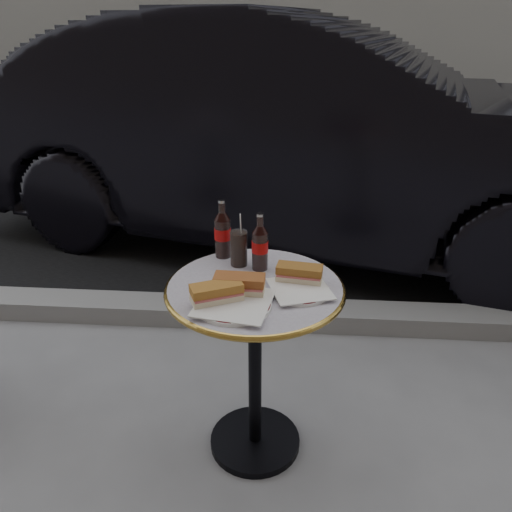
# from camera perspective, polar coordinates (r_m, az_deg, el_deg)

# --- Properties ---
(ground) EXTENTS (80.00, 80.00, 0.00)m
(ground) POSITION_cam_1_polar(r_m,az_deg,el_deg) (2.17, -0.11, -20.58)
(ground) COLOR gray
(ground) RESTS_ON ground
(asphalt_road) EXTENTS (40.00, 8.00, 0.00)m
(asphalt_road) POSITION_cam_1_polar(r_m,az_deg,el_deg) (6.68, 3.25, 11.95)
(asphalt_road) COLOR black
(asphalt_road) RESTS_ON ground
(curb) EXTENTS (40.00, 0.20, 0.12)m
(curb) POSITION_cam_1_polar(r_m,az_deg,el_deg) (2.84, 1.29, -6.69)
(curb) COLOR gray
(curb) RESTS_ON ground
(bistro_table) EXTENTS (0.62, 0.62, 0.73)m
(bistro_table) POSITION_cam_1_polar(r_m,az_deg,el_deg) (1.92, -0.11, -12.97)
(bistro_table) COLOR #BAB2C4
(bistro_table) RESTS_ON ground
(plate_left) EXTENTS (0.31, 0.31, 0.01)m
(plate_left) POSITION_cam_1_polar(r_m,az_deg,el_deg) (1.59, -2.52, -5.61)
(plate_left) COLOR white
(plate_left) RESTS_ON bistro_table
(plate_right) EXTENTS (0.22, 0.22, 0.01)m
(plate_right) POSITION_cam_1_polar(r_m,az_deg,el_deg) (1.68, 5.05, -3.96)
(plate_right) COLOR white
(plate_right) RESTS_ON bistro_table
(sandwich_left_a) EXTENTS (0.18, 0.14, 0.06)m
(sandwich_left_a) POSITION_cam_1_polar(r_m,az_deg,el_deg) (1.59, -4.52, -4.27)
(sandwich_left_a) COLOR #AA6D2B
(sandwich_left_a) RESTS_ON plate_left
(sandwich_left_b) EXTENTS (0.17, 0.08, 0.06)m
(sandwich_left_b) POSITION_cam_1_polar(r_m,az_deg,el_deg) (1.63, -1.92, -3.29)
(sandwich_left_b) COLOR #955026
(sandwich_left_b) RESTS_ON plate_left
(sandwich_right) EXTENTS (0.16, 0.09, 0.05)m
(sandwich_right) POSITION_cam_1_polar(r_m,az_deg,el_deg) (1.72, 4.97, -2.04)
(sandwich_right) COLOR #955D25
(sandwich_right) RESTS_ON plate_right
(cola_bottle_left) EXTENTS (0.08, 0.08, 0.23)m
(cola_bottle_left) POSITION_cam_1_polar(r_m,az_deg,el_deg) (1.88, -3.85, 3.15)
(cola_bottle_left) COLOR black
(cola_bottle_left) RESTS_ON bistro_table
(cola_bottle_right) EXTENTS (0.06, 0.06, 0.22)m
(cola_bottle_right) POSITION_cam_1_polar(r_m,az_deg,el_deg) (1.78, 0.46, 1.65)
(cola_bottle_right) COLOR black
(cola_bottle_right) RESTS_ON bistro_table
(cola_glass) EXTENTS (0.07, 0.07, 0.13)m
(cola_glass) POSITION_cam_1_polar(r_m,az_deg,el_deg) (1.83, -1.99, 0.89)
(cola_glass) COLOR black
(cola_glass) RESTS_ON bistro_table
(parked_car) EXTENTS (2.92, 5.22, 1.63)m
(parked_car) POSITION_cam_1_polar(r_m,az_deg,el_deg) (3.70, 5.33, 13.72)
(parked_car) COLOR black
(parked_car) RESTS_ON ground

